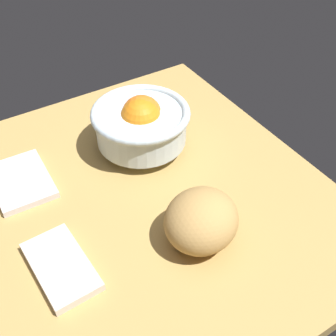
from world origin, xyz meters
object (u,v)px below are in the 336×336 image
at_px(napkin_folded, 21,181).
at_px(napkin_spare, 61,266).
at_px(fruit_bowl, 141,122).
at_px(bread_loaf, 201,220).

relative_size(napkin_folded, napkin_spare, 0.98).
relative_size(fruit_bowl, bread_loaf, 1.50).
height_order(fruit_bowl, napkin_folded, fruit_bowl).
relative_size(fruit_bowl, napkin_folded, 1.39).
xyz_separation_m(bread_loaf, napkin_folded, (0.28, 0.21, -0.04)).
xyz_separation_m(fruit_bowl, bread_loaf, (-0.26, 0.03, -0.02)).
bearing_deg(bread_loaf, napkin_spare, 74.20).
height_order(bread_loaf, napkin_folded, bread_loaf).
xyz_separation_m(fruit_bowl, napkin_folded, (0.02, 0.25, -0.06)).
bearing_deg(bread_loaf, fruit_bowl, -7.52).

